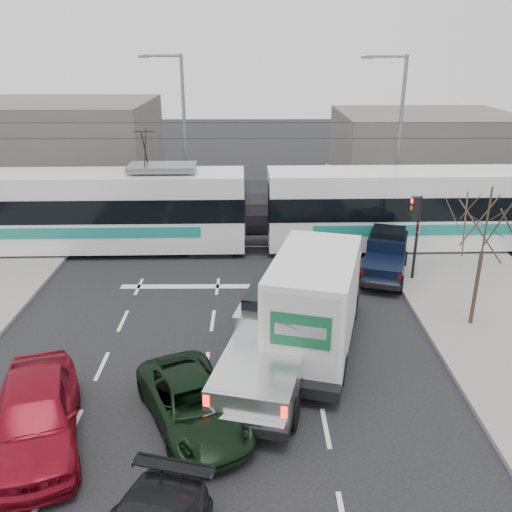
{
  "coord_description": "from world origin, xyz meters",
  "views": [
    {
      "loc": [
        -0.23,
        -14.66,
        9.5
      ],
      "look_at": [
        -0.09,
        4.91,
        1.8
      ],
      "focal_mm": 38.0,
      "sensor_mm": 36.0,
      "label": 1
    }
  ],
  "objects_px": {
    "traffic_signal": "(415,220)",
    "navy_pickup": "(386,254)",
    "box_truck": "(316,301)",
    "silver_pickup": "(273,337)",
    "red_car": "(36,415)",
    "green_car": "(193,403)",
    "tram": "(255,209)",
    "street_lamp_far": "(181,128)",
    "bare_tree": "(486,226)",
    "street_lamp_near": "(396,133)"
  },
  "relations": [
    {
      "from": "street_lamp_far",
      "to": "silver_pickup",
      "type": "distance_m",
      "value": 17.36
    },
    {
      "from": "silver_pickup",
      "to": "green_car",
      "type": "distance_m",
      "value": 3.36
    },
    {
      "from": "navy_pickup",
      "to": "green_car",
      "type": "relative_size",
      "value": 1.04
    },
    {
      "from": "tram",
      "to": "green_car",
      "type": "height_order",
      "value": "tram"
    },
    {
      "from": "street_lamp_far",
      "to": "green_car",
      "type": "relative_size",
      "value": 1.96
    },
    {
      "from": "street_lamp_near",
      "to": "green_car",
      "type": "height_order",
      "value": "street_lamp_near"
    },
    {
      "from": "street_lamp_near",
      "to": "navy_pickup",
      "type": "relative_size",
      "value": 1.88
    },
    {
      "from": "tram",
      "to": "street_lamp_far",
      "type": "bearing_deg",
      "value": 125.36
    },
    {
      "from": "traffic_signal",
      "to": "red_car",
      "type": "bearing_deg",
      "value": -140.48
    },
    {
      "from": "street_lamp_near",
      "to": "silver_pickup",
      "type": "bearing_deg",
      "value": -115.9
    },
    {
      "from": "navy_pickup",
      "to": "street_lamp_far",
      "type": "bearing_deg",
      "value": 156.1
    },
    {
      "from": "bare_tree",
      "to": "navy_pickup",
      "type": "relative_size",
      "value": 1.04
    },
    {
      "from": "silver_pickup",
      "to": "street_lamp_near",
      "type": "bearing_deg",
      "value": 77.76
    },
    {
      "from": "bare_tree",
      "to": "street_lamp_far",
      "type": "relative_size",
      "value": 0.56
    },
    {
      "from": "tram",
      "to": "navy_pickup",
      "type": "xyz_separation_m",
      "value": [
        5.69,
        -3.22,
        -1.11
      ]
    },
    {
      "from": "tram",
      "to": "navy_pickup",
      "type": "bearing_deg",
      "value": -30.65
    },
    {
      "from": "street_lamp_far",
      "to": "navy_pickup",
      "type": "xyz_separation_m",
      "value": [
        9.77,
        -8.72,
        -4.17
      ]
    },
    {
      "from": "tram",
      "to": "red_car",
      "type": "xyz_separation_m",
      "value": [
        -5.56,
        -14.0,
        -1.19
      ]
    },
    {
      "from": "bare_tree",
      "to": "traffic_signal",
      "type": "xyz_separation_m",
      "value": [
        -1.13,
        4.0,
        -1.05
      ]
    },
    {
      "from": "tram",
      "to": "navy_pickup",
      "type": "relative_size",
      "value": 5.9
    },
    {
      "from": "street_lamp_far",
      "to": "box_truck",
      "type": "xyz_separation_m",
      "value": [
        6.02,
        -14.91,
        -3.39
      ]
    },
    {
      "from": "silver_pickup",
      "to": "red_car",
      "type": "bearing_deg",
      "value": -138.21
    },
    {
      "from": "traffic_signal",
      "to": "bare_tree",
      "type": "bearing_deg",
      "value": -74.24
    },
    {
      "from": "bare_tree",
      "to": "navy_pickup",
      "type": "height_order",
      "value": "bare_tree"
    },
    {
      "from": "bare_tree",
      "to": "tram",
      "type": "relative_size",
      "value": 0.18
    },
    {
      "from": "navy_pickup",
      "to": "red_car",
      "type": "bearing_deg",
      "value": -118.35
    },
    {
      "from": "box_truck",
      "to": "street_lamp_near",
      "type": "bearing_deg",
      "value": 81.98
    },
    {
      "from": "bare_tree",
      "to": "red_car",
      "type": "bearing_deg",
      "value": -155.61
    },
    {
      "from": "box_truck",
      "to": "navy_pickup",
      "type": "xyz_separation_m",
      "value": [
        3.76,
        6.19,
        -0.78
      ]
    },
    {
      "from": "navy_pickup",
      "to": "tram",
      "type": "bearing_deg",
      "value": 168.38
    },
    {
      "from": "bare_tree",
      "to": "traffic_signal",
      "type": "bearing_deg",
      "value": 105.76
    },
    {
      "from": "tram",
      "to": "silver_pickup",
      "type": "bearing_deg",
      "value": -88.63
    },
    {
      "from": "street_lamp_near",
      "to": "green_car",
      "type": "distance_m",
      "value": 19.62
    },
    {
      "from": "traffic_signal",
      "to": "tram",
      "type": "bearing_deg",
      "value": 148.72
    },
    {
      "from": "bare_tree",
      "to": "navy_pickup",
      "type": "bearing_deg",
      "value": 112.83
    },
    {
      "from": "silver_pickup",
      "to": "red_car",
      "type": "distance_m",
      "value": 6.86
    },
    {
      "from": "street_lamp_near",
      "to": "navy_pickup",
      "type": "height_order",
      "value": "street_lamp_near"
    },
    {
      "from": "green_car",
      "to": "red_car",
      "type": "relative_size",
      "value": 0.91
    },
    {
      "from": "traffic_signal",
      "to": "navy_pickup",
      "type": "bearing_deg",
      "value": 138.53
    },
    {
      "from": "street_lamp_far",
      "to": "green_car",
      "type": "height_order",
      "value": "street_lamp_far"
    },
    {
      "from": "street_lamp_near",
      "to": "green_car",
      "type": "xyz_separation_m",
      "value": [
        -9.13,
        -16.78,
        -4.47
      ]
    },
    {
      "from": "navy_pickup",
      "to": "street_lamp_near",
      "type": "bearing_deg",
      "value": 93.45
    },
    {
      "from": "green_car",
      "to": "tram",
      "type": "bearing_deg",
      "value": 57.88
    },
    {
      "from": "street_lamp_far",
      "to": "red_car",
      "type": "height_order",
      "value": "street_lamp_far"
    },
    {
      "from": "traffic_signal",
      "to": "box_truck",
      "type": "bearing_deg",
      "value": -130.64
    },
    {
      "from": "box_truck",
      "to": "street_lamp_far",
      "type": "bearing_deg",
      "value": 126.97
    },
    {
      "from": "tram",
      "to": "silver_pickup",
      "type": "height_order",
      "value": "tram"
    },
    {
      "from": "street_lamp_far",
      "to": "box_truck",
      "type": "distance_m",
      "value": 16.43
    },
    {
      "from": "silver_pickup",
      "to": "traffic_signal",
      "type": "bearing_deg",
      "value": 61.72
    },
    {
      "from": "navy_pickup",
      "to": "red_car",
      "type": "relative_size",
      "value": 0.95
    }
  ]
}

